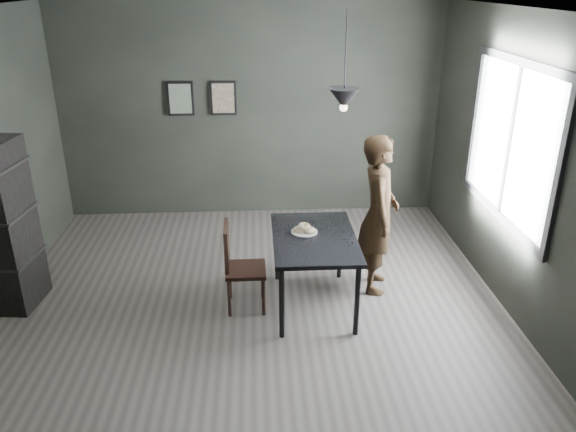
{
  "coord_description": "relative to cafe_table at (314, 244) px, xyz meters",
  "views": [
    {
      "loc": [
        0.07,
        -4.84,
        3.04
      ],
      "look_at": [
        0.35,
        0.05,
        0.95
      ],
      "focal_mm": 35.0,
      "sensor_mm": 36.0,
      "label": 1
    }
  ],
  "objects": [
    {
      "name": "ground",
      "position": [
        -0.6,
        0.0,
        -0.67
      ],
      "size": [
        5.0,
        5.0,
        0.0
      ],
      "primitive_type": "plane",
      "color": "#3B3633",
      "rests_on": "ground"
    },
    {
      "name": "back_wall",
      "position": [
        -0.6,
        2.5,
        0.73
      ],
      "size": [
        5.0,
        0.1,
        2.8
      ],
      "primitive_type": "cube",
      "color": "black",
      "rests_on": "ground"
    },
    {
      "name": "ceiling",
      "position": [
        -0.6,
        0.0,
        2.13
      ],
      "size": [
        5.0,
        5.0,
        0.02
      ],
      "color": "silver",
      "rests_on": "ground"
    },
    {
      "name": "window_assembly",
      "position": [
        1.87,
        0.2,
        0.93
      ],
      "size": [
        0.04,
        1.96,
        1.56
      ],
      "color": "white",
      "rests_on": "ground"
    },
    {
      "name": "cafe_table",
      "position": [
        0.0,
        0.0,
        0.0
      ],
      "size": [
        0.8,
        1.2,
        0.75
      ],
      "color": "black",
      "rests_on": "ground"
    },
    {
      "name": "white_plate",
      "position": [
        -0.09,
        0.09,
        0.08
      ],
      "size": [
        0.23,
        0.23,
        0.01
      ],
      "primitive_type": "cylinder",
      "color": "silver",
      "rests_on": "cafe_table"
    },
    {
      "name": "donut_pile",
      "position": [
        -0.09,
        0.09,
        0.13
      ],
      "size": [
        0.22,
        0.15,
        0.09
      ],
      "rotation": [
        0.0,
        0.0,
        -0.15
      ],
      "color": "beige",
      "rests_on": "white_plate"
    },
    {
      "name": "woman",
      "position": [
        0.68,
        0.32,
        0.16
      ],
      "size": [
        0.49,
        0.66,
        1.66
      ],
      "primitive_type": "imported",
      "rotation": [
        0.0,
        0.0,
        1.41
      ],
      "color": "black",
      "rests_on": "ground"
    },
    {
      "name": "wood_chair",
      "position": [
        -0.75,
        -0.01,
        -0.16
      ],
      "size": [
        0.39,
        0.39,
        0.89
      ],
      "rotation": [
        0.0,
        0.0,
        0.01
      ],
      "color": "black",
      "rests_on": "ground"
    },
    {
      "name": "shelf_unit",
      "position": [
        -2.92,
        0.2,
        0.17
      ],
      "size": [
        0.38,
        0.59,
        1.69
      ],
      "primitive_type": "cube",
      "rotation": [
        0.0,
        0.0,
        -0.11
      ],
      "color": "black",
      "rests_on": "ground"
    },
    {
      "name": "pendant_lamp",
      "position": [
        0.25,
        0.1,
        1.38
      ],
      "size": [
        0.28,
        0.28,
        0.86
      ],
      "color": "black",
      "rests_on": "ground"
    },
    {
      "name": "framed_print_left",
      "position": [
        -1.5,
        2.47,
        0.93
      ],
      "size": [
        0.34,
        0.04,
        0.44
      ],
      "color": "black",
      "rests_on": "ground"
    },
    {
      "name": "framed_print_right",
      "position": [
        -0.95,
        2.47,
        0.93
      ],
      "size": [
        0.34,
        0.04,
        0.44
      ],
      "color": "black",
      "rests_on": "ground"
    }
  ]
}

